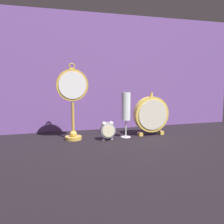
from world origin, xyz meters
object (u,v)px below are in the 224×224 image
mantel_clock_silver (151,114)px  champagne_flute (126,109)px  pocket_watch_on_stand (73,99)px  alarm_clock_twin_bell (108,130)px

mantel_clock_silver → champagne_flute: (-0.14, -0.01, 0.03)m
mantel_clock_silver → pocket_watch_on_stand: bearing=176.8°
pocket_watch_on_stand → alarm_clock_twin_bell: pocket_watch_on_stand is taller
pocket_watch_on_stand → alarm_clock_twin_bell: bearing=-21.2°
pocket_watch_on_stand → champagne_flute: pocket_watch_on_stand is taller
alarm_clock_twin_bell → mantel_clock_silver: size_ratio=0.41×
alarm_clock_twin_bell → champagne_flute: size_ratio=0.40×
pocket_watch_on_stand → champagne_flute: bearing=-7.0°
alarm_clock_twin_bell → champagne_flute: champagne_flute is taller
champagne_flute → pocket_watch_on_stand: bearing=173.0°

